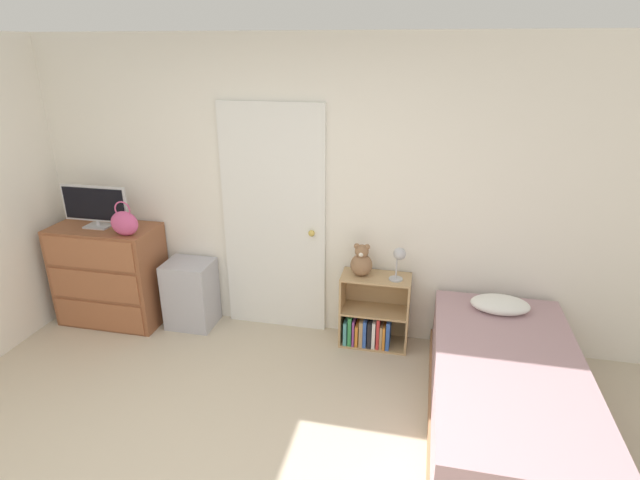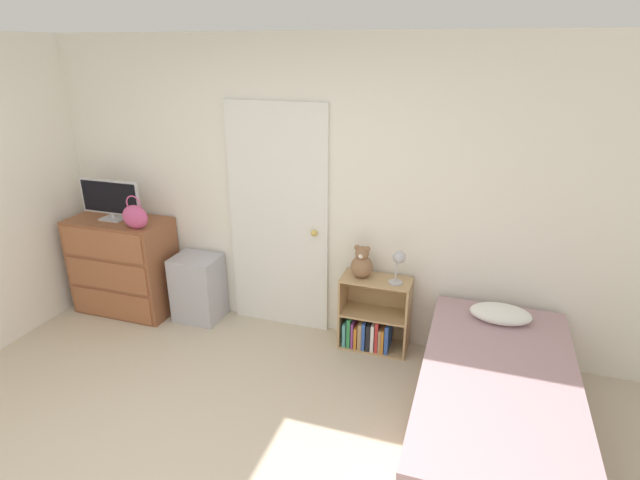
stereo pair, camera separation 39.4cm
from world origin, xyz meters
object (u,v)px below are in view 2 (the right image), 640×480
(teddy_bear, at_px, (362,264))
(storage_bin, at_px, (198,288))
(dresser, at_px, (124,265))
(bookshelf, at_px, (372,322))
(tv, at_px, (110,199))
(desk_lamp, at_px, (399,261))
(handbag, at_px, (135,216))
(bed, at_px, (495,408))

(teddy_bear, bearing_deg, storage_bin, -178.75)
(dresser, height_order, bookshelf, dresser)
(tv, relative_size, desk_lamp, 2.15)
(bookshelf, distance_m, desk_lamp, 0.65)
(dresser, relative_size, handbag, 3.09)
(bookshelf, distance_m, teddy_bear, 0.54)
(dresser, xyz_separation_m, teddy_bear, (2.32, 0.10, 0.30))
(dresser, height_order, teddy_bear, dresser)
(tv, bearing_deg, dresser, -3.83)
(dresser, distance_m, desk_lamp, 2.66)
(storage_bin, xyz_separation_m, bed, (2.67, -0.81, -0.05))
(bed, bearing_deg, handbag, 169.07)
(handbag, bearing_deg, bed, -10.93)
(handbag, relative_size, desk_lamp, 1.05)
(handbag, xyz_separation_m, bed, (3.10, -0.60, -0.78))
(dresser, height_order, desk_lamp, desk_lamp)
(handbag, height_order, desk_lamp, handbag)
(dresser, relative_size, tv, 1.51)
(desk_lamp, bearing_deg, teddy_bear, 172.46)
(tv, distance_m, teddy_bear, 2.39)
(tv, height_order, bed, tv)
(desk_lamp, distance_m, bed, 1.28)
(bookshelf, bearing_deg, handbag, -173.46)
(handbag, height_order, bookshelf, handbag)
(storage_bin, xyz_separation_m, teddy_bear, (1.56, 0.03, 0.46))
(bookshelf, bearing_deg, dresser, -177.60)
(dresser, distance_m, bed, 3.51)
(bed, bearing_deg, teddy_bear, 142.77)
(dresser, xyz_separation_m, bed, (3.43, -0.74, -0.20))
(storage_bin, bearing_deg, bed, -16.83)
(tv, bearing_deg, bed, -12.06)
(tv, bearing_deg, teddy_bear, 2.45)
(handbag, distance_m, teddy_bear, 2.03)
(handbag, relative_size, storage_bin, 0.48)
(dresser, distance_m, storage_bin, 0.78)
(storage_bin, relative_size, bed, 0.32)
(storage_bin, height_order, bed, bed)
(storage_bin, distance_m, bed, 2.79)
(bookshelf, height_order, desk_lamp, desk_lamp)
(storage_bin, bearing_deg, bookshelf, 1.12)
(desk_lamp, bearing_deg, storage_bin, 179.80)
(teddy_bear, bearing_deg, desk_lamp, -7.54)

